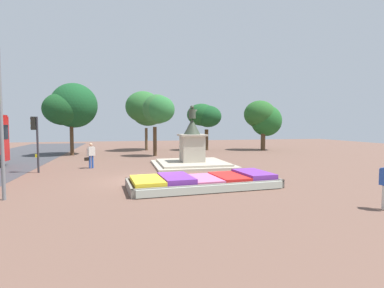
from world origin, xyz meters
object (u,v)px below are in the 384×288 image
(banner_pole, at_px, (0,119))
(statue_monument, at_px, (192,153))
(pedestrian_with_handbag, at_px, (91,154))
(flower_planter, at_px, (204,182))
(traffic_light_mid_block, at_px, (35,134))

(banner_pole, bearing_deg, statue_monument, 40.72)
(statue_monument, distance_m, pedestrian_with_handbag, 6.98)
(flower_planter, relative_size, pedestrian_with_handbag, 4.21)
(flower_planter, relative_size, traffic_light_mid_block, 2.10)
(flower_planter, bearing_deg, pedestrian_with_handbag, 127.29)
(traffic_light_mid_block, xyz_separation_m, banner_pole, (0.62, -6.96, 0.79))
(traffic_light_mid_block, height_order, pedestrian_with_handbag, traffic_light_mid_block)
(traffic_light_mid_block, distance_m, pedestrian_with_handbag, 3.58)
(pedestrian_with_handbag, bearing_deg, banner_pole, -106.35)
(statue_monument, distance_m, banner_pole, 12.60)
(flower_planter, xyz_separation_m, statue_monument, (1.16, 7.49, 0.63))
(banner_pole, relative_size, pedestrian_with_handbag, 3.44)
(traffic_light_mid_block, bearing_deg, banner_pole, -84.91)
(flower_planter, xyz_separation_m, pedestrian_with_handbag, (-5.82, 7.64, 0.70))
(flower_planter, bearing_deg, traffic_light_mid_block, 144.30)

